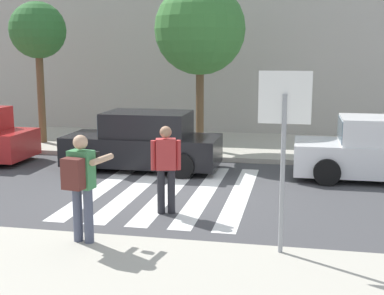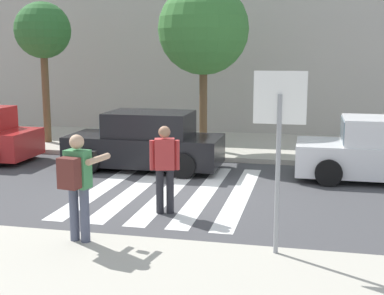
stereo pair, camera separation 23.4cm
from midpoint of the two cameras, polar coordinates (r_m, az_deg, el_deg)
name	(u,v)px [view 1 (the left image)]	position (r m, az deg, el deg)	size (l,w,h in m)	color
ground_plane	(167,193)	(12.00, -3.19, -4.91)	(120.00, 120.00, 0.00)	#424244
sidewalk_far	(211,145)	(17.72, 1.69, 0.30)	(60.00, 4.80, 0.14)	#B2AD9E
building_facade_far	(230,44)	(21.80, 3.74, 10.93)	(56.00, 4.00, 6.78)	#ADA89E
crosswalk_stripe_0	(103,187)	(12.67, -10.00, -4.21)	(0.44, 5.20, 0.01)	silver
crosswalk_stripe_1	(136,189)	(12.40, -6.55, -4.43)	(0.44, 5.20, 0.01)	silver
crosswalk_stripe_2	(170,191)	(12.18, -2.95, -4.65)	(0.44, 5.20, 0.01)	silver
crosswalk_stripe_3	(204,193)	(12.02, 0.76, -4.85)	(0.44, 5.20, 0.01)	silver
crosswalk_stripe_4	(240,195)	(11.90, 4.56, -5.03)	(0.44, 5.20, 0.01)	silver
stop_sign	(284,122)	(7.85, 8.96, 2.71)	(0.76, 0.08, 2.72)	gray
photographer_with_backpack	(81,179)	(8.54, -12.55, -3.34)	(0.67, 0.91, 1.72)	#474C60
pedestrian_crossing	(166,165)	(10.33, -3.45, -1.84)	(0.56, 0.33, 1.72)	#232328
parked_car_black	(144,142)	(14.33, -5.63, 0.53)	(4.10, 1.92, 1.55)	black
parked_car_white	(381,151)	(13.84, 19.08, -0.33)	(4.10, 1.92, 1.55)	white
street_tree_west	(38,32)	(18.25, -16.48, 11.73)	(1.81, 1.81, 4.56)	brown
street_tree_center	(200,30)	(16.31, 0.44, 12.47)	(2.73, 2.73, 5.00)	brown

